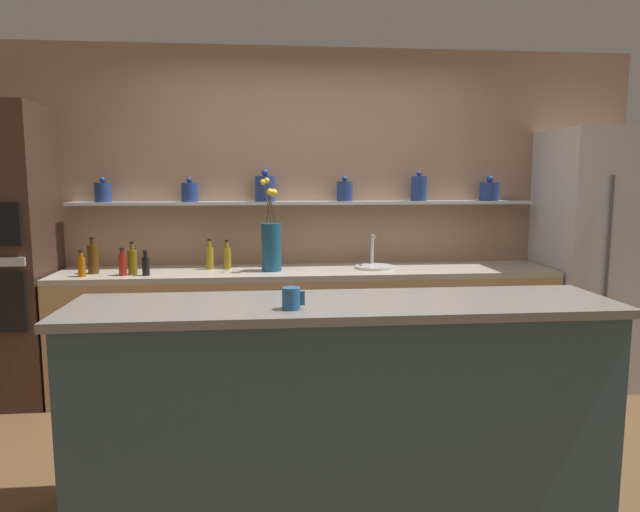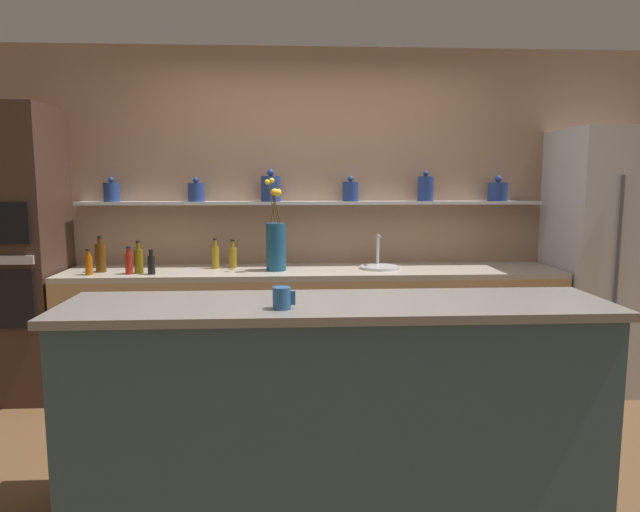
{
  "view_description": "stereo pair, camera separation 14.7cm",
  "coord_description": "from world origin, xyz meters",
  "px_view_note": "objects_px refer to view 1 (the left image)",
  "views": [
    {
      "loc": [
        -0.37,
        -2.96,
        1.58
      ],
      "look_at": [
        -0.04,
        0.43,
        1.13
      ],
      "focal_mm": 32.0,
      "sensor_mm": 36.0,
      "label": 1
    },
    {
      "loc": [
        -0.22,
        -2.98,
        1.58
      ],
      "look_at": [
        -0.04,
        0.43,
        1.13
      ],
      "focal_mm": 32.0,
      "sensor_mm": 36.0,
      "label": 2
    }
  ],
  "objects_px": {
    "bottle_oil_2": "(210,257)",
    "sink_fixture": "(375,265)",
    "bottle_spirit_0": "(93,258)",
    "coffee_mug": "(291,298)",
    "bottle_sauce_3": "(123,264)",
    "bottle_sauce_4": "(82,265)",
    "flower_vase": "(271,244)",
    "refrigerator": "(597,258)",
    "bottle_oil_5": "(133,262)",
    "bottle_sauce_1": "(146,265)",
    "bottle_oil_6": "(227,257)"
  },
  "relations": [
    {
      "from": "bottle_sauce_4",
      "to": "bottle_sauce_3",
      "type": "bearing_deg",
      "value": 4.09
    },
    {
      "from": "bottle_oil_2",
      "to": "bottle_sauce_3",
      "type": "height_order",
      "value": "bottle_oil_2"
    },
    {
      "from": "bottle_oil_6",
      "to": "bottle_spirit_0",
      "type": "bearing_deg",
      "value": -171.16
    },
    {
      "from": "coffee_mug",
      "to": "bottle_oil_2",
      "type": "bearing_deg",
      "value": 105.91
    },
    {
      "from": "refrigerator",
      "to": "bottle_sauce_3",
      "type": "bearing_deg",
      "value": -178.18
    },
    {
      "from": "bottle_oil_2",
      "to": "coffee_mug",
      "type": "bearing_deg",
      "value": -74.09
    },
    {
      "from": "bottle_spirit_0",
      "to": "bottle_sauce_4",
      "type": "xyz_separation_m",
      "value": [
        -0.04,
        -0.13,
        -0.03
      ]
    },
    {
      "from": "bottle_oil_6",
      "to": "bottle_sauce_4",
      "type": "bearing_deg",
      "value": -164.54
    },
    {
      "from": "bottle_oil_2",
      "to": "coffee_mug",
      "type": "relative_size",
      "value": 2.28
    },
    {
      "from": "sink_fixture",
      "to": "coffee_mug",
      "type": "relative_size",
      "value": 2.98
    },
    {
      "from": "flower_vase",
      "to": "bottle_sauce_4",
      "type": "height_order",
      "value": "flower_vase"
    },
    {
      "from": "bottle_sauce_1",
      "to": "bottle_oil_2",
      "type": "height_order",
      "value": "bottle_oil_2"
    },
    {
      "from": "refrigerator",
      "to": "bottle_sauce_3",
      "type": "distance_m",
      "value": 3.57
    },
    {
      "from": "bottle_sauce_1",
      "to": "coffee_mug",
      "type": "distance_m",
      "value": 1.85
    },
    {
      "from": "bottle_sauce_3",
      "to": "sink_fixture",
      "type": "bearing_deg",
      "value": 5.09
    },
    {
      "from": "flower_vase",
      "to": "bottle_sauce_1",
      "type": "relative_size",
      "value": 3.81
    },
    {
      "from": "sink_fixture",
      "to": "bottle_oil_2",
      "type": "relative_size",
      "value": 1.3
    },
    {
      "from": "bottle_sauce_3",
      "to": "bottle_oil_5",
      "type": "height_order",
      "value": "bottle_oil_5"
    },
    {
      "from": "bottle_sauce_1",
      "to": "bottle_sauce_3",
      "type": "height_order",
      "value": "bottle_sauce_3"
    },
    {
      "from": "bottle_sauce_4",
      "to": "bottle_oil_6",
      "type": "distance_m",
      "value": 1.02
    },
    {
      "from": "flower_vase",
      "to": "bottle_sauce_3",
      "type": "distance_m",
      "value": 1.05
    },
    {
      "from": "sink_fixture",
      "to": "bottle_oil_5",
      "type": "distance_m",
      "value": 1.76
    },
    {
      "from": "sink_fixture",
      "to": "bottle_sauce_3",
      "type": "distance_m",
      "value": 1.83
    },
    {
      "from": "flower_vase",
      "to": "sink_fixture",
      "type": "relative_size",
      "value": 2.28
    },
    {
      "from": "bottle_spirit_0",
      "to": "bottle_oil_2",
      "type": "height_order",
      "value": "bottle_spirit_0"
    },
    {
      "from": "bottle_spirit_0",
      "to": "coffee_mug",
      "type": "xyz_separation_m",
      "value": [
        1.33,
        -1.71,
        0.04
      ]
    },
    {
      "from": "sink_fixture",
      "to": "bottle_spirit_0",
      "type": "bearing_deg",
      "value": -178.43
    },
    {
      "from": "coffee_mug",
      "to": "bottle_sauce_3",
      "type": "bearing_deg",
      "value": 124.48
    },
    {
      "from": "flower_vase",
      "to": "coffee_mug",
      "type": "xyz_separation_m",
      "value": [
        0.06,
        -1.71,
        -0.05
      ]
    },
    {
      "from": "bottle_oil_2",
      "to": "sink_fixture",
      "type": "bearing_deg",
      "value": -3.29
    },
    {
      "from": "bottle_oil_5",
      "to": "sink_fixture",
      "type": "bearing_deg",
      "value": 4.18
    },
    {
      "from": "bottle_sauce_1",
      "to": "bottle_sauce_4",
      "type": "xyz_separation_m",
      "value": [
        -0.43,
        -0.0,
        0.0
      ]
    },
    {
      "from": "bottle_oil_2",
      "to": "coffee_mug",
      "type": "xyz_separation_m",
      "value": [
        0.52,
        -1.84,
        0.06
      ]
    },
    {
      "from": "bottle_spirit_0",
      "to": "bottle_sauce_3",
      "type": "bearing_deg",
      "value": -24.73
    },
    {
      "from": "sink_fixture",
      "to": "coffee_mug",
      "type": "xyz_separation_m",
      "value": [
        -0.72,
        -1.77,
        0.13
      ]
    },
    {
      "from": "bottle_spirit_0",
      "to": "bottle_sauce_3",
      "type": "height_order",
      "value": "bottle_spirit_0"
    },
    {
      "from": "flower_vase",
      "to": "bottle_oil_6",
      "type": "bearing_deg",
      "value": 156.11
    },
    {
      "from": "coffee_mug",
      "to": "flower_vase",
      "type": "bearing_deg",
      "value": 92.13
    },
    {
      "from": "flower_vase",
      "to": "bottle_sauce_4",
      "type": "relative_size",
      "value": 3.68
    },
    {
      "from": "bottle_sauce_1",
      "to": "sink_fixture",
      "type": "bearing_deg",
      "value": 6.13
    },
    {
      "from": "bottle_sauce_4",
      "to": "coffee_mug",
      "type": "xyz_separation_m",
      "value": [
        1.38,
        -1.59,
        0.07
      ]
    },
    {
      "from": "sink_fixture",
      "to": "bottle_sauce_4",
      "type": "bearing_deg",
      "value": -175.04
    },
    {
      "from": "refrigerator",
      "to": "bottle_sauce_3",
      "type": "height_order",
      "value": "refrigerator"
    },
    {
      "from": "coffee_mug",
      "to": "bottle_oil_5",
      "type": "bearing_deg",
      "value": 122.46
    },
    {
      "from": "flower_vase",
      "to": "bottle_oil_5",
      "type": "distance_m",
      "value": 0.99
    },
    {
      "from": "bottle_oil_2",
      "to": "bottle_spirit_0",
      "type": "bearing_deg",
      "value": -171.03
    },
    {
      "from": "bottle_sauce_1",
      "to": "bottle_sauce_4",
      "type": "bearing_deg",
      "value": -179.56
    },
    {
      "from": "bottle_sauce_1",
      "to": "coffee_mug",
      "type": "height_order",
      "value": "coffee_mug"
    },
    {
      "from": "bottle_sauce_1",
      "to": "bottle_oil_2",
      "type": "distance_m",
      "value": 0.49
    },
    {
      "from": "bottle_sauce_1",
      "to": "bottle_oil_6",
      "type": "relative_size",
      "value": 0.82
    }
  ]
}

